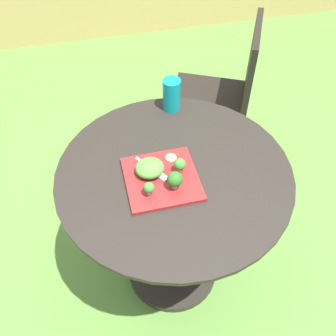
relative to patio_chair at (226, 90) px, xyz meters
name	(u,v)px	position (x,y,z in m)	size (l,w,h in m)	color
ground_plane	(172,270)	(-0.48, -0.71, -0.53)	(12.00, 12.00, 0.00)	#568438
patio_table	(173,217)	(-0.48, -0.71, -0.06)	(0.86, 0.86, 0.76)	#28231E
patio_chair	(226,90)	(0.00, 0.00, 0.00)	(0.59, 0.59, 0.90)	black
salad_plate	(162,179)	(-0.53, -0.74, 0.24)	(0.25, 0.25, 0.01)	maroon
drinking_glass	(172,96)	(-0.40, -0.36, 0.29)	(0.07, 0.07, 0.14)	#0F8C93
fork	(154,171)	(-0.55, -0.71, 0.25)	(0.10, 0.14, 0.00)	silver
lettuce_mound	(149,167)	(-0.57, -0.71, 0.27)	(0.10, 0.10, 0.05)	#519338
broccoli_floret_0	(180,165)	(-0.47, -0.73, 0.28)	(0.04, 0.04, 0.06)	#99B770
broccoli_floret_1	(175,179)	(-0.50, -0.80, 0.29)	(0.05, 0.05, 0.07)	#99B770
broccoli_floret_2	(149,188)	(-0.59, -0.81, 0.28)	(0.04, 0.04, 0.05)	#99B770
cucumber_slice_0	(171,158)	(-0.48, -0.66, 0.25)	(0.04, 0.04, 0.01)	#8EB766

